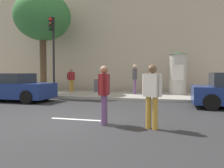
{
  "coord_description": "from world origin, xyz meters",
  "views": [
    {
      "loc": [
        2.87,
        -6.64,
        1.47
      ],
      "look_at": [
        0.57,
        2.0,
        1.02
      ],
      "focal_mm": 37.1,
      "sensor_mm": 36.0,
      "label": 1
    }
  ],
  "objects_px": {
    "pedestrian_in_light_jacket": "(152,91)",
    "parked_car_silver": "(10,87)",
    "pedestrian_with_backpack": "(135,76)",
    "traffic_light": "(53,44)",
    "poster_column": "(178,72)",
    "street_tree": "(43,17)",
    "pedestrian_tallest": "(71,78)",
    "pedestrian_in_dark_shirt": "(103,90)"
  },
  "relations": [
    {
      "from": "traffic_light",
      "to": "pedestrian_in_dark_shirt",
      "type": "xyz_separation_m",
      "value": [
        4.74,
        -5.68,
        -2.12
      ]
    },
    {
      "from": "traffic_light",
      "to": "pedestrian_in_dark_shirt",
      "type": "relative_size",
      "value": 2.65
    },
    {
      "from": "traffic_light",
      "to": "parked_car_silver",
      "type": "distance_m",
      "value": 3.33
    },
    {
      "from": "pedestrian_with_backpack",
      "to": "traffic_light",
      "type": "bearing_deg",
      "value": -154.36
    },
    {
      "from": "pedestrian_in_dark_shirt",
      "to": "parked_car_silver",
      "type": "xyz_separation_m",
      "value": [
        -6.26,
        3.95,
        -0.29
      ]
    },
    {
      "from": "traffic_light",
      "to": "poster_column",
      "type": "height_order",
      "value": "traffic_light"
    },
    {
      "from": "traffic_light",
      "to": "pedestrian_tallest",
      "type": "distance_m",
      "value": 3.55
    },
    {
      "from": "pedestrian_tallest",
      "to": "parked_car_silver",
      "type": "distance_m",
      "value": 4.82
    },
    {
      "from": "street_tree",
      "to": "parked_car_silver",
      "type": "xyz_separation_m",
      "value": [
        0.28,
        -3.67,
        -4.44
      ]
    },
    {
      "from": "pedestrian_in_light_jacket",
      "to": "pedestrian_tallest",
      "type": "bearing_deg",
      "value": 125.98
    },
    {
      "from": "traffic_light",
      "to": "parked_car_silver",
      "type": "bearing_deg",
      "value": -131.34
    },
    {
      "from": "street_tree",
      "to": "poster_column",
      "type": "bearing_deg",
      "value": 4.27
    },
    {
      "from": "poster_column",
      "to": "pedestrian_tallest",
      "type": "xyz_separation_m",
      "value": [
        -7.14,
        0.32,
        -0.38
      ]
    },
    {
      "from": "street_tree",
      "to": "pedestrian_in_light_jacket",
      "type": "relative_size",
      "value": 3.96
    },
    {
      "from": "pedestrian_in_light_jacket",
      "to": "parked_car_silver",
      "type": "bearing_deg",
      "value": 151.67
    },
    {
      "from": "street_tree",
      "to": "pedestrian_tallest",
      "type": "xyz_separation_m",
      "value": [
        1.57,
        0.97,
        -4.05
      ]
    },
    {
      "from": "street_tree",
      "to": "pedestrian_tallest",
      "type": "distance_m",
      "value": 4.45
    },
    {
      "from": "pedestrian_in_dark_shirt",
      "to": "pedestrian_in_light_jacket",
      "type": "bearing_deg",
      "value": -7.04
    },
    {
      "from": "poster_column",
      "to": "pedestrian_with_backpack",
      "type": "relative_size",
      "value": 1.44
    },
    {
      "from": "pedestrian_in_light_jacket",
      "to": "street_tree",
      "type": "bearing_deg",
      "value": 135.5
    },
    {
      "from": "traffic_light",
      "to": "poster_column",
      "type": "distance_m",
      "value": 7.55
    },
    {
      "from": "poster_column",
      "to": "parked_car_silver",
      "type": "distance_m",
      "value": 9.5
    },
    {
      "from": "pedestrian_in_dark_shirt",
      "to": "pedestrian_in_light_jacket",
      "type": "distance_m",
      "value": 1.39
    },
    {
      "from": "street_tree",
      "to": "pedestrian_with_backpack",
      "type": "relative_size",
      "value": 3.68
    },
    {
      "from": "poster_column",
      "to": "parked_car_silver",
      "type": "xyz_separation_m",
      "value": [
        -8.42,
        -4.32,
        -0.78
      ]
    },
    {
      "from": "pedestrian_in_dark_shirt",
      "to": "pedestrian_with_backpack",
      "type": "bearing_deg",
      "value": 92.72
    },
    {
      "from": "pedestrian_in_light_jacket",
      "to": "pedestrian_tallest",
      "type": "relative_size",
      "value": 1.07
    },
    {
      "from": "pedestrian_in_light_jacket",
      "to": "pedestrian_with_backpack",
      "type": "distance_m",
      "value": 8.14
    },
    {
      "from": "pedestrian_in_dark_shirt",
      "to": "pedestrian_in_light_jacket",
      "type": "relative_size",
      "value": 0.99
    },
    {
      "from": "pedestrian_in_light_jacket",
      "to": "parked_car_silver",
      "type": "relative_size",
      "value": 0.38
    },
    {
      "from": "pedestrian_in_light_jacket",
      "to": "parked_car_silver",
      "type": "height_order",
      "value": "pedestrian_in_light_jacket"
    },
    {
      "from": "pedestrian_in_light_jacket",
      "to": "pedestrian_with_backpack",
      "type": "bearing_deg",
      "value": 102.42
    },
    {
      "from": "traffic_light",
      "to": "pedestrian_in_light_jacket",
      "type": "xyz_separation_m",
      "value": [
        6.12,
        -5.85,
        -2.12
      ]
    },
    {
      "from": "poster_column",
      "to": "pedestrian_in_light_jacket",
      "type": "relative_size",
      "value": 1.55
    },
    {
      "from": "traffic_light",
      "to": "poster_column",
      "type": "relative_size",
      "value": 1.7
    },
    {
      "from": "traffic_light",
      "to": "parked_car_silver",
      "type": "relative_size",
      "value": 0.99
    },
    {
      "from": "street_tree",
      "to": "pedestrian_in_light_jacket",
      "type": "height_order",
      "value": "street_tree"
    },
    {
      "from": "pedestrian_in_light_jacket",
      "to": "pedestrian_with_backpack",
      "type": "height_order",
      "value": "pedestrian_with_backpack"
    },
    {
      "from": "parked_car_silver",
      "to": "poster_column",
      "type": "bearing_deg",
      "value": 27.14
    },
    {
      "from": "poster_column",
      "to": "pedestrian_in_dark_shirt",
      "type": "distance_m",
      "value": 8.56
    },
    {
      "from": "street_tree",
      "to": "pedestrian_tallest",
      "type": "height_order",
      "value": "street_tree"
    },
    {
      "from": "pedestrian_with_backpack",
      "to": "pedestrian_tallest",
      "type": "relative_size",
      "value": 1.15
    }
  ]
}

